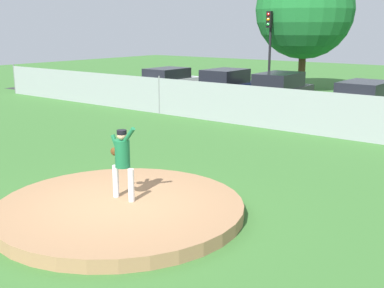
{
  "coord_description": "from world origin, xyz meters",
  "views": [
    {
      "loc": [
        7.26,
        -6.91,
        3.93
      ],
      "look_at": [
        0.4,
        1.99,
        1.24
      ],
      "focal_mm": 46.14,
      "sensor_mm": 36.0,
      "label": 1
    }
  ],
  "objects_px": {
    "parked_car_navy": "(225,88)",
    "parked_car_charcoal": "(278,93)",
    "baseball": "(133,182)",
    "pitcher_youth": "(122,157)",
    "parked_car_silver": "(364,102)",
    "parked_car_white": "(167,83)",
    "traffic_light_near": "(269,39)"
  },
  "relations": [
    {
      "from": "pitcher_youth",
      "to": "parked_car_white",
      "type": "xyz_separation_m",
      "value": [
        -10.89,
        14.24,
        -0.43
      ]
    },
    {
      "from": "parked_car_navy",
      "to": "parked_car_charcoal",
      "type": "relative_size",
      "value": 0.87
    },
    {
      "from": "baseball",
      "to": "parked_car_navy",
      "type": "relative_size",
      "value": 0.02
    },
    {
      "from": "parked_car_navy",
      "to": "traffic_light_near",
      "type": "bearing_deg",
      "value": 87.5
    },
    {
      "from": "parked_car_white",
      "to": "pitcher_youth",
      "type": "bearing_deg",
      "value": -52.59
    },
    {
      "from": "pitcher_youth",
      "to": "traffic_light_near",
      "type": "height_order",
      "value": "traffic_light_near"
    },
    {
      "from": "parked_car_navy",
      "to": "parked_car_white",
      "type": "bearing_deg",
      "value": 174.67
    },
    {
      "from": "baseball",
      "to": "parked_car_navy",
      "type": "height_order",
      "value": "parked_car_navy"
    },
    {
      "from": "pitcher_youth",
      "to": "parked_car_charcoal",
      "type": "bearing_deg",
      "value": 104.65
    },
    {
      "from": "parked_car_white",
      "to": "traffic_light_near",
      "type": "relative_size",
      "value": 0.9
    },
    {
      "from": "parked_car_silver",
      "to": "traffic_light_near",
      "type": "height_order",
      "value": "traffic_light_near"
    },
    {
      "from": "parked_car_silver",
      "to": "parked_car_charcoal",
      "type": "distance_m",
      "value": 4.12
    },
    {
      "from": "parked_car_charcoal",
      "to": "traffic_light_near",
      "type": "relative_size",
      "value": 0.99
    },
    {
      "from": "baseball",
      "to": "parked_car_navy",
      "type": "distance_m",
      "value": 14.31
    },
    {
      "from": "parked_car_silver",
      "to": "parked_car_charcoal",
      "type": "height_order",
      "value": "parked_car_charcoal"
    },
    {
      "from": "pitcher_youth",
      "to": "parked_car_silver",
      "type": "xyz_separation_m",
      "value": [
        0.48,
        13.8,
        -0.4
      ]
    },
    {
      "from": "parked_car_white",
      "to": "parked_car_navy",
      "type": "height_order",
      "value": "parked_car_navy"
    },
    {
      "from": "parked_car_white",
      "to": "parked_car_navy",
      "type": "relative_size",
      "value": 1.05
    },
    {
      "from": "parked_car_silver",
      "to": "baseball",
      "type": "bearing_deg",
      "value": -94.78
    },
    {
      "from": "parked_car_charcoal",
      "to": "traffic_light_near",
      "type": "xyz_separation_m",
      "value": [
        -2.84,
        4.09,
        2.4
      ]
    },
    {
      "from": "pitcher_youth",
      "to": "traffic_light_near",
      "type": "bearing_deg",
      "value": 109.79
    },
    {
      "from": "pitcher_youth",
      "to": "parked_car_navy",
      "type": "height_order",
      "value": "pitcher_youth"
    },
    {
      "from": "parked_car_silver",
      "to": "parked_car_navy",
      "type": "relative_size",
      "value": 1.08
    },
    {
      "from": "parked_car_navy",
      "to": "parked_car_charcoal",
      "type": "distance_m",
      "value": 3.02
    },
    {
      "from": "baseball",
      "to": "pitcher_youth",
      "type": "bearing_deg",
      "value": -56.16
    },
    {
      "from": "baseball",
      "to": "parked_car_navy",
      "type": "xyz_separation_m",
      "value": [
        -6.06,
        12.95,
        0.54
      ]
    },
    {
      "from": "baseball",
      "to": "parked_car_navy",
      "type": "bearing_deg",
      "value": 115.07
    },
    {
      "from": "baseball",
      "to": "parked_car_silver",
      "type": "distance_m",
      "value": 12.96
    },
    {
      "from": "parked_car_navy",
      "to": "traffic_light_near",
      "type": "relative_size",
      "value": 0.86
    },
    {
      "from": "parked_car_navy",
      "to": "parked_car_charcoal",
      "type": "bearing_deg",
      "value": 1.25
    },
    {
      "from": "pitcher_youth",
      "to": "traffic_light_near",
      "type": "relative_size",
      "value": 0.35
    },
    {
      "from": "parked_car_silver",
      "to": "traffic_light_near",
      "type": "xyz_separation_m",
      "value": [
        -6.96,
        4.2,
        2.45
      ]
    }
  ]
}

